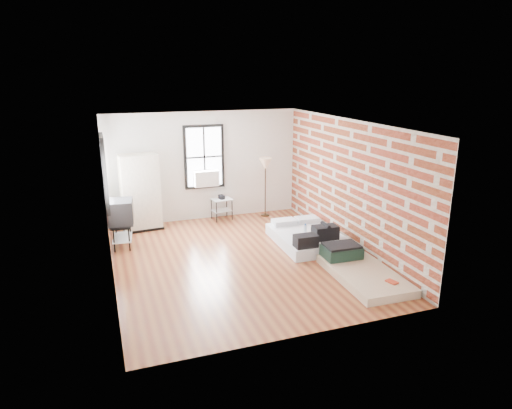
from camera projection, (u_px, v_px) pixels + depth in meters
name	position (u px, v px, depth m)	size (l,w,h in m)	color
ground	(240.00, 260.00, 9.45)	(6.00, 6.00, 0.00)	maroon
room_shell	(244.00, 174.00, 9.36)	(5.02, 6.02, 2.80)	silver
mattress_main	(308.00, 237.00, 10.29)	(1.43, 1.91, 0.60)	silver
mattress_bare	(359.00, 269.00, 8.71)	(1.11, 2.03, 0.43)	#CDB494
wardrobe	(140.00, 193.00, 11.05)	(0.99, 0.63, 1.87)	black
side_table	(222.00, 203.00, 11.90)	(0.55, 0.47, 0.66)	black
floor_lamp	(265.00, 167.00, 11.97)	(0.34, 0.34, 1.58)	black
tv_stand	(121.00, 214.00, 9.97)	(0.60, 0.80, 1.07)	black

